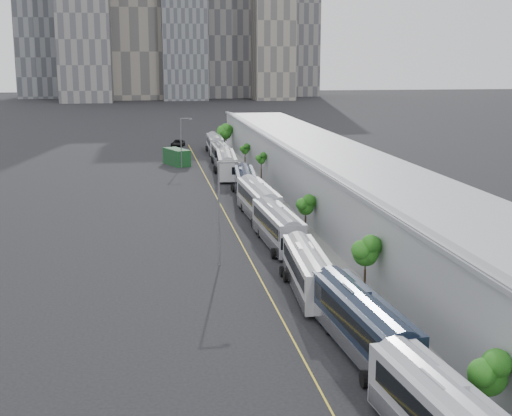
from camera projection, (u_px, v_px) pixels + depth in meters
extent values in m
cube|color=gray|center=(327.00, 226.00, 79.91)|extent=(10.00, 170.00, 0.12)
cube|color=gold|center=(234.00, 230.00, 78.34)|extent=(0.12, 160.00, 0.02)
cube|color=gray|center=(362.00, 196.00, 79.83)|extent=(12.00, 160.00, 6.80)
cube|color=gray|center=(363.00, 174.00, 79.33)|extent=(12.45, 160.40, 2.57)
cube|color=gray|center=(311.00, 165.00, 78.20)|extent=(0.30, 160.00, 0.40)
cube|color=slate|center=(183.00, 10.00, 318.13)|extent=(20.00, 20.00, 80.00)
cube|color=gray|center=(273.00, 21.00, 320.37)|extent=(18.00, 18.00, 70.00)
cube|color=slate|center=(295.00, 4.00, 354.74)|extent=(22.00, 22.00, 90.00)
cube|color=#A0A0A9|center=(444.00, 380.00, 33.09)|extent=(1.56, 2.41, 0.31)
cube|color=black|center=(362.00, 323.00, 45.19)|extent=(3.48, 13.40, 3.21)
cube|color=black|center=(363.00, 316.00, 44.87)|extent=(3.44, 11.82, 1.09)
cube|color=silver|center=(362.00, 339.00, 45.40)|extent=(3.51, 13.14, 1.03)
cube|color=black|center=(356.00, 289.00, 46.30)|extent=(1.47, 2.32, 0.31)
cube|color=silver|center=(308.00, 271.00, 56.74)|extent=(3.22, 12.49, 3.00)
cube|color=black|center=(309.00, 265.00, 56.44)|extent=(3.19, 11.01, 1.02)
cube|color=silver|center=(308.00, 283.00, 56.94)|extent=(3.25, 12.25, 0.96)
cube|color=silver|center=(305.00, 247.00, 57.78)|extent=(1.36, 2.16, 0.29)
cube|color=gray|center=(278.00, 226.00, 71.39)|extent=(3.13, 13.24, 3.19)
cube|color=black|center=(278.00, 221.00, 71.08)|extent=(3.13, 11.67, 1.08)
cube|color=silver|center=(278.00, 236.00, 71.60)|extent=(3.16, 12.98, 1.02)
cube|color=gray|center=(275.00, 206.00, 72.50)|extent=(1.40, 2.27, 0.30)
cube|color=#ACAEB6|center=(258.00, 201.00, 83.81)|extent=(3.22, 14.02, 3.38)
cube|color=black|center=(258.00, 196.00, 83.47)|extent=(3.23, 12.35, 1.15)
cube|color=silver|center=(258.00, 210.00, 84.03)|extent=(3.25, 13.74, 1.08)
cube|color=#ACAEB6|center=(256.00, 183.00, 84.98)|extent=(1.47, 2.40, 0.32)
cube|color=black|center=(245.00, 183.00, 96.98)|extent=(3.70, 12.84, 3.07)
cube|color=black|center=(246.00, 179.00, 96.68)|extent=(3.62, 11.34, 1.04)
cube|color=silver|center=(245.00, 190.00, 97.18)|extent=(3.72, 12.59, 0.98)
cube|color=black|center=(244.00, 169.00, 98.05)|extent=(1.46, 2.25, 0.29)
cube|color=#B4B4B6|center=(226.00, 164.00, 112.73)|extent=(3.79, 14.01, 3.35)
cube|color=black|center=(226.00, 161.00, 112.40)|extent=(3.73, 12.36, 1.14)
cube|color=silver|center=(226.00, 171.00, 112.95)|extent=(3.81, 13.74, 1.07)
cube|color=#B4B4B6|center=(225.00, 152.00, 113.89)|extent=(1.55, 2.44, 0.32)
cube|color=slate|center=(222.00, 155.00, 124.64)|extent=(2.53, 12.58, 3.05)
cube|color=black|center=(222.00, 152.00, 124.34)|extent=(2.59, 11.07, 1.04)
cube|color=silver|center=(222.00, 161.00, 124.84)|extent=(2.57, 12.33, 0.98)
cube|color=slate|center=(221.00, 145.00, 125.70)|extent=(1.26, 2.13, 0.29)
cube|color=silver|center=(215.00, 144.00, 141.11)|extent=(2.90, 12.88, 3.11)
cube|color=black|center=(215.00, 141.00, 140.81)|extent=(2.92, 11.35, 1.06)
cube|color=silver|center=(215.00, 149.00, 141.32)|extent=(2.93, 12.63, 0.99)
cube|color=silver|center=(214.00, 135.00, 142.20)|extent=(1.34, 2.20, 0.30)
cylinder|color=black|center=(486.00, 399.00, 36.09)|extent=(0.18, 0.18, 3.00)
sphere|color=#216216|center=(488.00, 371.00, 35.77)|extent=(1.98, 1.98, 1.98)
cylinder|color=black|center=(365.00, 274.00, 55.58)|extent=(0.18, 0.18, 3.96)
sphere|color=#216216|center=(366.00, 250.00, 55.18)|extent=(2.04, 2.04, 2.04)
cylinder|color=black|center=(306.00, 219.00, 76.48)|extent=(0.18, 0.18, 3.13)
sphere|color=#216216|center=(306.00, 205.00, 76.16)|extent=(1.76, 1.76, 1.76)
cylinder|color=black|center=(261.00, 171.00, 106.56)|extent=(0.18, 0.18, 3.93)
sphere|color=#216216|center=(261.00, 159.00, 106.18)|extent=(1.20, 1.20, 1.20)
cylinder|color=black|center=(245.00, 158.00, 123.18)|extent=(0.18, 0.18, 3.15)
sphere|color=#216216|center=(245.00, 150.00, 122.87)|extent=(1.29, 1.29, 1.29)
cylinder|color=black|center=(225.00, 140.00, 146.34)|extent=(0.18, 0.18, 3.94)
sphere|color=#216216|center=(225.00, 130.00, 145.91)|extent=(2.96, 2.96, 2.96)
cylinder|color=#59595E|center=(219.00, 214.00, 63.86)|extent=(0.18, 0.18, 9.53)
cylinder|color=#59595E|center=(229.00, 162.00, 63.04)|extent=(1.80, 0.14, 0.14)
cube|color=#59595E|center=(238.00, 164.00, 63.19)|extent=(0.50, 0.22, 0.18)
cylinder|color=#59595E|center=(181.00, 143.00, 121.96)|extent=(0.18, 0.18, 8.58)
cylinder|color=#59595E|center=(186.00, 118.00, 121.23)|extent=(1.80, 0.14, 0.14)
cube|color=#59595E|center=(191.00, 119.00, 121.39)|extent=(0.50, 0.22, 0.18)
cube|color=#123D1B|center=(177.00, 157.00, 125.65)|extent=(4.75, 7.05, 2.88)
imported|color=black|center=(178.00, 143.00, 152.22)|extent=(3.53, 5.69, 1.47)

